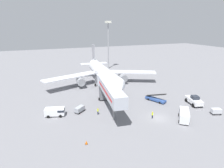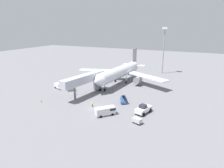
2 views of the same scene
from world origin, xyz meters
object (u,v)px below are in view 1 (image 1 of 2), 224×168
object	(u,v)px
service_van_mid_left	(55,111)
baggage_cart_far_right	(80,109)
service_van_near_center	(184,115)
baggage_cart_far_center	(216,111)
ground_crew_worker_foreground	(98,111)
safety_cone_bravo	(118,94)
apron_light_mast	(108,36)
safety_cone_alpha	(86,142)
pushback_tug	(194,100)
belt_loader_truck	(156,99)
airplane_at_gate	(103,73)
jet_bridge	(109,89)
ground_crew_worker_midground	(152,115)

from	to	relation	value
service_van_mid_left	baggage_cart_far_right	size ratio (longest dim) A/B	1.70
service_van_near_center	baggage_cart_far_center	xyz separation A→B (m)	(9.32, -0.85, -0.51)
ground_crew_worker_foreground	service_van_near_center	bearing A→B (deg)	-29.94
safety_cone_bravo	apron_light_mast	bearing A→B (deg)	73.01
service_van_mid_left	ground_crew_worker_foreground	world-z (taller)	service_van_mid_left
service_van_near_center	safety_cone_alpha	world-z (taller)	service_van_near_center
apron_light_mast	baggage_cart_far_center	bearing A→B (deg)	-84.19
pushback_tug	safety_cone_bravo	size ratio (longest dim) A/B	9.05
service_van_near_center	baggage_cart_far_right	distance (m)	24.97
pushback_tug	apron_light_mast	distance (m)	53.34
service_van_near_center	ground_crew_worker_foreground	xyz separation A→B (m)	(-17.49, 10.08, -0.39)
service_van_mid_left	service_van_near_center	world-z (taller)	service_van_near_center
safety_cone_alpha	apron_light_mast	bearing A→B (deg)	64.94
pushback_tug	belt_loader_truck	xyz separation A→B (m)	(-8.45, 5.92, -0.46)
airplane_at_gate	safety_cone_bravo	bearing A→B (deg)	-82.73
airplane_at_gate	safety_cone_bravo	world-z (taller)	airplane_at_gate
service_van_mid_left	service_van_near_center	size ratio (longest dim) A/B	0.90
pushback_tug	service_van_near_center	world-z (taller)	pushback_tug
belt_loader_truck	ground_crew_worker_foreground	world-z (taller)	belt_loader_truck
airplane_at_gate	service_van_mid_left	world-z (taller)	airplane_at_gate
ground_crew_worker_foreground	safety_cone_bravo	world-z (taller)	ground_crew_worker_foreground
safety_cone_bravo	ground_crew_worker_foreground	bearing A→B (deg)	-133.66
jet_bridge	service_van_near_center	world-z (taller)	jet_bridge
baggage_cart_far_right	ground_crew_worker_midground	bearing A→B (deg)	-32.81
jet_bridge	belt_loader_truck	world-z (taller)	jet_bridge
ground_crew_worker_midground	safety_cone_bravo	world-z (taller)	ground_crew_worker_midground
airplane_at_gate	jet_bridge	bearing A→B (deg)	-105.08
service_van_mid_left	baggage_cart_far_center	world-z (taller)	service_van_mid_left
safety_cone_bravo	service_van_mid_left	bearing A→B (deg)	-159.96
safety_cone_alpha	baggage_cart_far_right	bearing A→B (deg)	82.14
baggage_cart_far_center	apron_light_mast	distance (m)	59.78
apron_light_mast	baggage_cart_far_right	bearing A→B (deg)	-119.62
baggage_cart_far_right	ground_crew_worker_midground	distance (m)	17.84
airplane_at_gate	service_van_mid_left	xyz separation A→B (m)	(-18.26, -17.28, -3.75)
jet_bridge	ground_crew_worker_midground	xyz separation A→B (m)	(7.59, -8.55, -4.71)
airplane_at_gate	baggage_cart_far_center	size ratio (longest dim) A/B	16.16
belt_loader_truck	safety_cone_bravo	size ratio (longest dim) A/B	9.38
service_van_mid_left	apron_light_mast	world-z (taller)	apron_light_mast
service_van_mid_left	ground_crew_worker_midground	world-z (taller)	service_van_mid_left
ground_crew_worker_foreground	safety_cone_bravo	size ratio (longest dim) A/B	2.65
baggage_cart_far_center	safety_cone_bravo	distance (m)	27.21
safety_cone_alpha	apron_light_mast	distance (m)	64.87
ground_crew_worker_midground	safety_cone_alpha	world-z (taller)	ground_crew_worker_midground
safety_cone_alpha	ground_crew_worker_midground	bearing A→B (deg)	12.35
ground_crew_worker_midground	safety_cone_alpha	xyz separation A→B (m)	(-16.84, -3.69, -0.58)
belt_loader_truck	apron_light_mast	distance (m)	47.67
jet_bridge	apron_light_mast	world-z (taller)	apron_light_mast
baggage_cart_far_right	ground_crew_worker_midground	xyz separation A→B (m)	(15.00, -9.67, 0.12)
service_van_near_center	ground_crew_worker_midground	world-z (taller)	service_van_near_center
baggage_cart_far_right	pushback_tug	bearing A→B (deg)	-13.54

